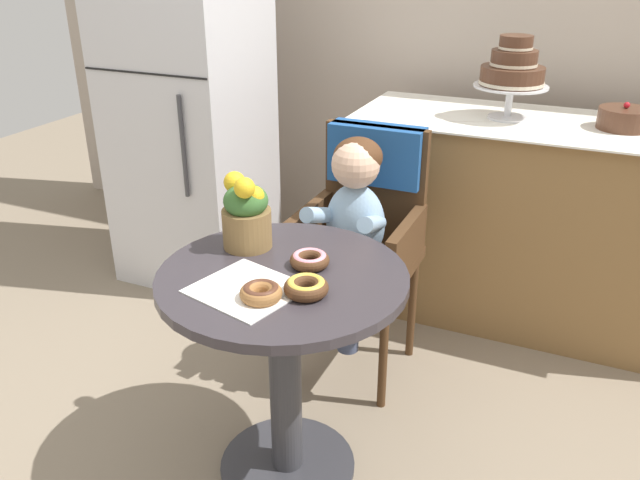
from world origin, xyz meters
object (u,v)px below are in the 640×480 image
at_px(donut_mid, 261,292).
at_px(round_layer_cake, 624,119).
at_px(seated_child, 351,218).
at_px(refrigerator, 189,108).
at_px(donut_side, 310,259).
at_px(cafe_table, 284,336).
at_px(wicker_chair, 366,213).
at_px(tiered_cake_stand, 513,71).
at_px(flower_vase, 246,212).
at_px(donut_front, 306,287).

xyz_separation_m(donut_mid, round_layer_cake, (0.82, 1.47, 0.20)).
relative_size(seated_child, refrigerator, 0.43).
height_order(donut_mid, donut_side, donut_mid).
relative_size(cafe_table, seated_child, 0.99).
xyz_separation_m(donut_mid, donut_side, (0.04, 0.23, -0.00)).
distance_m(wicker_chair, round_layer_cake, 1.08).
height_order(wicker_chair, tiered_cake_stand, tiered_cake_stand).
relative_size(flower_vase, round_layer_cake, 1.21).
distance_m(donut_front, round_layer_cake, 1.59).
xyz_separation_m(cafe_table, wicker_chair, (-0.00, 0.70, 0.13)).
relative_size(donut_side, refrigerator, 0.07).
height_order(flower_vase, refrigerator, refrigerator).
relative_size(wicker_chair, flower_vase, 3.96).
distance_m(seated_child, donut_front, 0.64).
distance_m(donut_mid, round_layer_cake, 1.70).
xyz_separation_m(cafe_table, refrigerator, (-1.05, 1.10, 0.34)).
relative_size(flower_vase, tiered_cake_stand, 0.72).
bearing_deg(refrigerator, cafe_table, -46.33).
distance_m(cafe_table, donut_front, 0.27).
height_order(cafe_table, refrigerator, refrigerator).
relative_size(seated_child, donut_mid, 6.43).
distance_m(tiered_cake_stand, round_layer_cake, 0.47).
xyz_separation_m(seated_child, refrigerator, (-1.05, 0.56, 0.17)).
xyz_separation_m(flower_vase, tiered_cake_stand, (0.57, 1.18, 0.26)).
distance_m(cafe_table, flower_vase, 0.39).
xyz_separation_m(wicker_chair, refrigerator, (-1.05, 0.40, 0.21)).
bearing_deg(donut_front, flower_vase, 145.64).
distance_m(cafe_table, donut_side, 0.25).
xyz_separation_m(cafe_table, donut_mid, (0.02, -0.15, 0.23)).
relative_size(round_layer_cake, refrigerator, 0.12).
bearing_deg(cafe_table, seated_child, 90.06).
xyz_separation_m(donut_front, donut_mid, (-0.10, -0.07, -0.00)).
distance_m(flower_vase, tiered_cake_stand, 1.34).
relative_size(donut_front, flower_vase, 0.50).
bearing_deg(refrigerator, round_layer_cake, 6.67).
height_order(donut_front, donut_mid, donut_front).
height_order(donut_mid, refrigerator, refrigerator).
bearing_deg(cafe_table, refrigerator, 133.67).
bearing_deg(donut_side, donut_mid, -98.94).
xyz_separation_m(wicker_chair, round_layer_cake, (0.83, 0.62, 0.30)).
bearing_deg(cafe_table, flower_vase, 146.61).
bearing_deg(flower_vase, wicker_chair, 72.89).
distance_m(wicker_chair, donut_front, 0.79).
relative_size(cafe_table, flower_vase, 2.99).
relative_size(donut_mid, flower_vase, 0.47).
bearing_deg(round_layer_cake, refrigerator, -173.33).
xyz_separation_m(donut_front, tiered_cake_stand, (0.28, 1.38, 0.35)).
relative_size(donut_front, donut_side, 1.05).
bearing_deg(donut_mid, cafe_table, 95.79).
height_order(wicker_chair, refrigerator, refrigerator).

